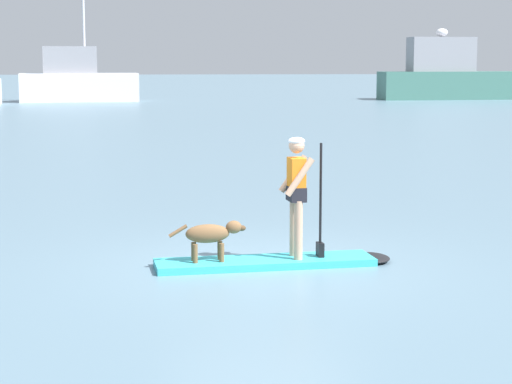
# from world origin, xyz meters

# --- Properties ---
(ground_plane) EXTENTS (400.00, 400.00, 0.00)m
(ground_plane) POSITION_xyz_m (0.00, 0.00, 0.00)
(ground_plane) COLOR slate
(paddleboard) EXTENTS (3.38, 0.92, 0.10)m
(paddleboard) POSITION_xyz_m (0.23, 0.02, 0.05)
(paddleboard) COLOR #33B2BF
(paddleboard) RESTS_ON ground_plane
(person_paddler) EXTENTS (0.62, 0.50, 1.69)m
(person_paddler) POSITION_xyz_m (0.46, 0.03, 1.08)
(person_paddler) COLOR tan
(person_paddler) RESTS_ON paddleboard
(dog) EXTENTS (1.08, 0.26, 0.56)m
(dog) POSITION_xyz_m (-0.75, -0.05, 0.47)
(dog) COLOR brown
(dog) RESTS_ON paddleboard
(moored_boat_outer) EXTENTS (8.53, 3.56, 11.58)m
(moored_boat_outer) POSITION_xyz_m (-6.13, 54.83, 1.52)
(moored_boat_outer) COLOR silver
(moored_boat_outer) RESTS_ON ground_plane
(moored_boat_starboard) EXTENTS (11.04, 2.89, 5.32)m
(moored_boat_starboard) POSITION_xyz_m (21.51, 55.28, 1.75)
(moored_boat_starboard) COLOR #3F7266
(moored_boat_starboard) RESTS_ON ground_plane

